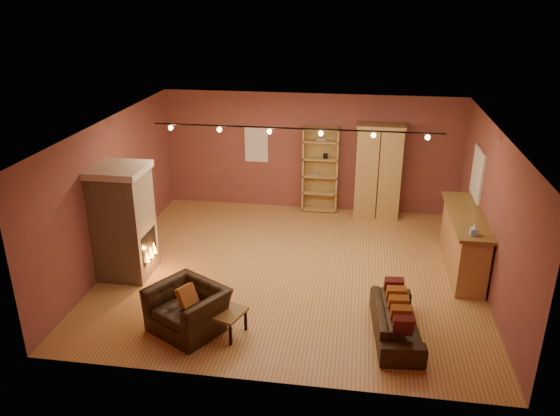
% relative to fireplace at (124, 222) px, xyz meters
% --- Properties ---
extents(floor, '(7.00, 7.00, 0.00)m').
position_rel_fireplace_xyz_m(floor, '(3.04, 0.60, -1.06)').
color(floor, '#A06D38').
rests_on(floor, ground).
extents(ceiling, '(7.00, 7.00, 0.00)m').
position_rel_fireplace_xyz_m(ceiling, '(3.04, 0.60, 1.74)').
color(ceiling, brown).
rests_on(ceiling, back_wall).
extents(back_wall, '(7.00, 0.02, 2.80)m').
position_rel_fireplace_xyz_m(back_wall, '(3.04, 3.85, 0.34)').
color(back_wall, brown).
rests_on(back_wall, floor).
extents(left_wall, '(0.02, 6.50, 2.80)m').
position_rel_fireplace_xyz_m(left_wall, '(-0.46, 0.60, 0.34)').
color(left_wall, brown).
rests_on(left_wall, floor).
extents(right_wall, '(0.02, 6.50, 2.80)m').
position_rel_fireplace_xyz_m(right_wall, '(6.54, 0.60, 0.34)').
color(right_wall, brown).
rests_on(right_wall, floor).
extents(fireplace, '(1.01, 0.98, 2.12)m').
position_rel_fireplace_xyz_m(fireplace, '(0.00, 0.00, 0.00)').
color(fireplace, tan).
rests_on(fireplace, floor).
extents(back_window, '(0.56, 0.04, 0.86)m').
position_rel_fireplace_xyz_m(back_window, '(1.74, 3.83, 0.49)').
color(back_window, white).
rests_on(back_window, back_wall).
extents(bookcase, '(0.84, 0.33, 2.05)m').
position_rel_fireplace_xyz_m(bookcase, '(3.30, 3.74, -0.02)').
color(bookcase, tan).
rests_on(bookcase, floor).
extents(armoire, '(1.09, 0.62, 2.21)m').
position_rel_fireplace_xyz_m(armoire, '(4.65, 3.57, 0.05)').
color(armoire, tan).
rests_on(armoire, floor).
extents(bar_counter, '(0.64, 2.39, 1.14)m').
position_rel_fireplace_xyz_m(bar_counter, '(6.24, 1.11, -0.48)').
color(bar_counter, tan).
rests_on(bar_counter, floor).
extents(tissue_box, '(0.11, 0.11, 0.21)m').
position_rel_fireplace_xyz_m(tissue_box, '(6.19, 0.18, 0.17)').
color(tissue_box, '#87B9D9').
rests_on(tissue_box, bar_counter).
extents(right_window, '(0.05, 0.90, 1.00)m').
position_rel_fireplace_xyz_m(right_window, '(6.51, 2.00, 0.59)').
color(right_window, white).
rests_on(right_window, right_wall).
extents(loveseat, '(0.64, 1.74, 0.73)m').
position_rel_fireplace_xyz_m(loveseat, '(4.91, -1.27, -0.71)').
color(loveseat, black).
rests_on(loveseat, floor).
extents(armchair, '(1.31, 1.17, 0.96)m').
position_rel_fireplace_xyz_m(armchair, '(1.67, -1.59, -0.58)').
color(armchair, black).
rests_on(armchair, floor).
extents(coffee_table, '(0.67, 0.67, 0.40)m').
position_rel_fireplace_xyz_m(coffee_table, '(2.29, -1.62, -0.72)').
color(coffee_table, olive).
rests_on(coffee_table, floor).
extents(track_rail, '(5.20, 0.09, 0.13)m').
position_rel_fireplace_xyz_m(track_rail, '(3.04, 0.80, 1.63)').
color(track_rail, black).
rests_on(track_rail, ceiling).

